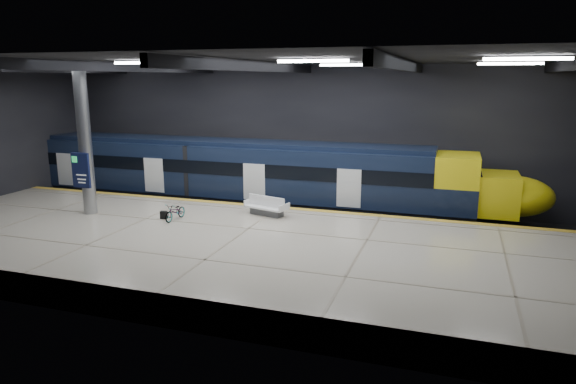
% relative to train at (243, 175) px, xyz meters
% --- Properties ---
extents(ground, '(30.00, 30.00, 0.00)m').
position_rel_train_xyz_m(ground, '(3.00, -5.50, -2.06)').
color(ground, black).
rests_on(ground, ground).
extents(room_shell, '(30.10, 16.10, 8.05)m').
position_rel_train_xyz_m(room_shell, '(3.00, -5.49, 3.66)').
color(room_shell, black).
rests_on(room_shell, ground).
extents(platform, '(30.00, 11.00, 1.10)m').
position_rel_train_xyz_m(platform, '(3.00, -8.00, -1.51)').
color(platform, beige).
rests_on(platform, ground).
extents(safety_strip, '(30.00, 0.40, 0.01)m').
position_rel_train_xyz_m(safety_strip, '(3.00, -2.75, -0.95)').
color(safety_strip, gold).
rests_on(safety_strip, platform).
extents(rails, '(30.00, 1.52, 0.16)m').
position_rel_train_xyz_m(rails, '(3.00, 0.00, -1.98)').
color(rails, gray).
rests_on(rails, ground).
extents(train, '(29.40, 2.84, 3.79)m').
position_rel_train_xyz_m(train, '(0.00, 0.00, 0.00)').
color(train, black).
rests_on(train, ground).
extents(bench, '(2.18, 1.35, 0.90)m').
position_rel_train_xyz_m(bench, '(2.96, -4.26, -0.64)').
color(bench, '#595B60').
rests_on(bench, platform).
extents(bicycle, '(0.60, 1.49, 0.77)m').
position_rel_train_xyz_m(bicycle, '(-0.60, -6.31, -0.58)').
color(bicycle, '#99999E').
rests_on(bicycle, platform).
extents(pannier_bag, '(0.31, 0.20, 0.35)m').
position_rel_train_xyz_m(pannier_bag, '(-1.20, -6.31, -0.78)').
color(pannier_bag, black).
rests_on(pannier_bag, platform).
extents(info_column, '(0.90, 0.78, 6.90)m').
position_rel_train_xyz_m(info_column, '(-5.00, -6.52, 2.40)').
color(info_column, '#9EA0A5').
rests_on(info_column, platform).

